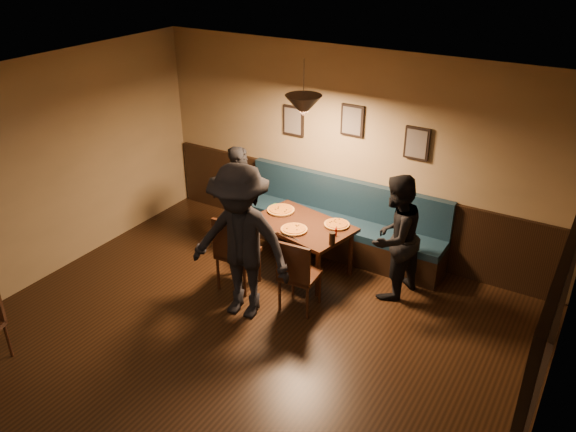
# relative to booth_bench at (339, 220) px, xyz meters

# --- Properties ---
(floor) EXTENTS (7.00, 7.00, 0.00)m
(floor) POSITION_rel_booth_bench_xyz_m (0.00, -3.20, -0.50)
(floor) COLOR black
(floor) RESTS_ON ground
(ceiling) EXTENTS (7.00, 7.00, 0.00)m
(ceiling) POSITION_rel_booth_bench_xyz_m (0.00, -3.20, 2.30)
(ceiling) COLOR silver
(ceiling) RESTS_ON ground
(wall_back) EXTENTS (6.00, 0.00, 6.00)m
(wall_back) POSITION_rel_booth_bench_xyz_m (0.00, 0.30, 0.90)
(wall_back) COLOR #8C704F
(wall_back) RESTS_ON ground
(wall_right) EXTENTS (0.00, 7.00, 7.00)m
(wall_right) POSITION_rel_booth_bench_xyz_m (3.00, -3.20, 0.90)
(wall_right) COLOR #8C704F
(wall_right) RESTS_ON ground
(wainscot) EXTENTS (5.88, 0.06, 1.00)m
(wainscot) POSITION_rel_booth_bench_xyz_m (0.00, 0.27, 0.00)
(wainscot) COLOR black
(wainscot) RESTS_ON ground
(booth_bench) EXTENTS (3.00, 0.60, 1.00)m
(booth_bench) POSITION_rel_booth_bench_xyz_m (0.00, 0.00, 0.00)
(booth_bench) COLOR #0F232D
(booth_bench) RESTS_ON ground
(window_frame) EXTENTS (0.06, 2.56, 1.86)m
(window_frame) POSITION_rel_booth_bench_xyz_m (2.96, -2.70, 1.00)
(window_frame) COLOR black
(window_frame) RESTS_ON wall_right
(window_glass) EXTENTS (0.00, 2.40, 2.40)m
(window_glass) POSITION_rel_booth_bench_xyz_m (2.93, -2.70, 1.00)
(window_glass) COLOR black
(window_glass) RESTS_ON wall_right
(picture_left) EXTENTS (0.32, 0.04, 0.42)m
(picture_left) POSITION_rel_booth_bench_xyz_m (-0.90, 0.27, 1.20)
(picture_left) COLOR black
(picture_left) RESTS_ON wall_back
(picture_center) EXTENTS (0.32, 0.04, 0.42)m
(picture_center) POSITION_rel_booth_bench_xyz_m (0.00, 0.27, 1.35)
(picture_center) COLOR black
(picture_center) RESTS_ON wall_back
(picture_right) EXTENTS (0.32, 0.04, 0.42)m
(picture_right) POSITION_rel_booth_bench_xyz_m (0.90, 0.27, 1.20)
(picture_right) COLOR black
(picture_right) RESTS_ON wall_back
(pendant_lamp) EXTENTS (0.44, 0.44, 0.25)m
(pendant_lamp) POSITION_rel_booth_bench_xyz_m (-0.21, -0.68, 1.75)
(pendant_lamp) COLOR black
(pendant_lamp) RESTS_ON ceiling
(dining_table) EXTENTS (1.42, 1.06, 0.68)m
(dining_table) POSITION_rel_booth_bench_xyz_m (-0.21, -0.68, -0.16)
(dining_table) COLOR black
(dining_table) RESTS_ON floor
(chair_near_left) EXTENTS (0.49, 0.49, 1.01)m
(chair_near_left) POSITION_rel_booth_bench_xyz_m (-0.69, -1.42, 0.01)
(chair_near_left) COLOR black
(chair_near_left) RESTS_ON floor
(chair_near_right) EXTENTS (0.45, 0.45, 0.95)m
(chair_near_right) POSITION_rel_booth_bench_xyz_m (0.21, -1.43, -0.02)
(chair_near_right) COLOR black
(chair_near_right) RESTS_ON floor
(diner_left) EXTENTS (0.42, 0.59, 1.53)m
(diner_left) POSITION_rel_booth_bench_xyz_m (-1.19, -0.61, 0.27)
(diner_left) COLOR black
(diner_left) RESTS_ON floor
(diner_right) EXTENTS (0.78, 0.90, 1.60)m
(diner_right) POSITION_rel_booth_bench_xyz_m (1.03, -0.59, 0.30)
(diner_right) COLOR black
(diner_right) RESTS_ON floor
(diner_front) EXTENTS (1.30, 0.85, 1.89)m
(diner_front) POSITION_rel_booth_bench_xyz_m (-0.32, -1.87, 0.45)
(diner_front) COLOR black
(diner_front) RESTS_ON floor
(pizza_a) EXTENTS (0.40, 0.40, 0.04)m
(pizza_a) POSITION_rel_booth_bench_xyz_m (-0.63, -0.51, 0.21)
(pizza_a) COLOR #C07124
(pizza_a) RESTS_ON dining_table
(pizza_b) EXTENTS (0.35, 0.35, 0.04)m
(pizza_b) POSITION_rel_booth_bench_xyz_m (-0.20, -0.89, 0.20)
(pizza_b) COLOR orange
(pizza_b) RESTS_ON dining_table
(pizza_c) EXTENTS (0.40, 0.40, 0.04)m
(pizza_c) POSITION_rel_booth_bench_xyz_m (0.20, -0.49, 0.20)
(pizza_c) COLOR #C06124
(pizza_c) RESTS_ON dining_table
(soda_glass) EXTENTS (0.10, 0.10, 0.16)m
(soda_glass) POSITION_rel_booth_bench_xyz_m (0.37, -0.95, 0.27)
(soda_glass) COLOR black
(soda_glass) RESTS_ON dining_table
(tabasco_bottle) EXTENTS (0.04, 0.04, 0.13)m
(tabasco_bottle) POSITION_rel_booth_bench_xyz_m (0.32, -0.74, 0.25)
(tabasco_bottle) COLOR #870D04
(tabasco_bottle) RESTS_ON dining_table
(napkin_a) EXTENTS (0.16, 0.16, 0.01)m
(napkin_a) POSITION_rel_booth_bench_xyz_m (-0.77, -0.42, 0.19)
(napkin_a) COLOR #1D6E31
(napkin_a) RESTS_ON dining_table
(napkin_b) EXTENTS (0.18, 0.18, 0.01)m
(napkin_b) POSITION_rel_booth_bench_xyz_m (-0.71, -0.96, 0.19)
(napkin_b) COLOR #1D6D39
(napkin_b) RESTS_ON dining_table
(cutlery_set) EXTENTS (0.21, 0.04, 0.00)m
(cutlery_set) POSITION_rel_booth_bench_xyz_m (-0.21, -1.07, 0.19)
(cutlery_set) COLOR white
(cutlery_set) RESTS_ON dining_table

